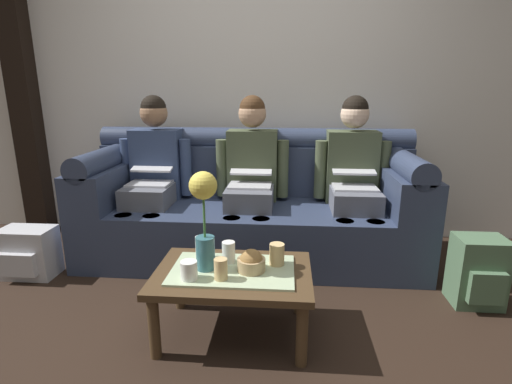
# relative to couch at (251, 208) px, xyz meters

# --- Properties ---
(ground_plane) EXTENTS (14.00, 14.00, 0.00)m
(ground_plane) POSITION_rel_couch_xyz_m (0.00, -1.17, -0.37)
(ground_plane) COLOR black
(back_wall_patterned) EXTENTS (6.00, 0.12, 2.90)m
(back_wall_patterned) POSITION_rel_couch_xyz_m (0.00, 0.53, 1.08)
(back_wall_patterned) COLOR silver
(back_wall_patterned) RESTS_ON ground_plane
(timber_pillar) EXTENTS (0.20, 0.20, 2.90)m
(timber_pillar) POSITION_rel_couch_xyz_m (-2.00, 0.41, 1.08)
(timber_pillar) COLOR black
(timber_pillar) RESTS_ON ground_plane
(couch) EXTENTS (2.50, 0.88, 0.96)m
(couch) POSITION_rel_couch_xyz_m (0.00, 0.00, 0.00)
(couch) COLOR #2D3851
(couch) RESTS_ON ground_plane
(person_left) EXTENTS (0.56, 0.67, 1.22)m
(person_left) POSITION_rel_couch_xyz_m (-0.76, -0.00, 0.29)
(person_left) COLOR #595B66
(person_left) RESTS_ON ground_plane
(person_middle) EXTENTS (0.56, 0.67, 1.22)m
(person_middle) POSITION_rel_couch_xyz_m (0.00, -0.00, 0.29)
(person_middle) COLOR #595B66
(person_middle) RESTS_ON ground_plane
(person_right) EXTENTS (0.56, 0.67, 1.22)m
(person_right) POSITION_rel_couch_xyz_m (0.76, -0.00, 0.29)
(person_right) COLOR #595B66
(person_right) RESTS_ON ground_plane
(coffee_table) EXTENTS (0.80, 0.55, 0.37)m
(coffee_table) POSITION_rel_couch_xyz_m (0.00, -1.06, -0.05)
(coffee_table) COLOR #47331E
(coffee_table) RESTS_ON ground_plane
(flower_vase) EXTENTS (0.14, 0.14, 0.51)m
(flower_vase) POSITION_rel_couch_xyz_m (-0.14, -1.06, 0.31)
(flower_vase) COLOR #336672
(flower_vase) RESTS_ON coffee_table
(snack_bowl) EXTENTS (0.14, 0.14, 0.12)m
(snack_bowl) POSITION_rel_couch_xyz_m (0.10, -1.07, 0.05)
(snack_bowl) COLOR tan
(snack_bowl) RESTS_ON coffee_table
(cup_near_left) EXTENTS (0.07, 0.07, 0.11)m
(cup_near_left) POSITION_rel_couch_xyz_m (-0.04, -1.17, 0.06)
(cup_near_left) COLOR #DBB77A
(cup_near_left) RESTS_ON coffee_table
(cup_near_right) EXTENTS (0.07, 0.07, 0.11)m
(cup_near_right) POSITION_rel_couch_xyz_m (-0.03, -0.98, 0.06)
(cup_near_right) COLOR white
(cup_near_right) RESTS_ON coffee_table
(cup_far_center) EXTENTS (0.06, 0.06, 0.12)m
(cup_far_center) POSITION_rel_couch_xyz_m (-0.19, -0.94, 0.07)
(cup_far_center) COLOR white
(cup_far_center) RESTS_ON coffee_table
(cup_far_left) EXTENTS (0.08, 0.08, 0.09)m
(cup_far_left) POSITION_rel_couch_xyz_m (-0.20, -1.18, 0.05)
(cup_far_left) COLOR white
(cup_far_left) RESTS_ON coffee_table
(cup_far_right) EXTENTS (0.08, 0.08, 0.11)m
(cup_far_right) POSITION_rel_couch_xyz_m (0.22, -0.99, 0.06)
(cup_far_right) COLOR #DBB77A
(cup_far_right) RESTS_ON coffee_table
(backpack_left) EXTENTS (0.35, 0.26, 0.35)m
(backpack_left) POSITION_rel_couch_xyz_m (-1.50, -0.52, -0.20)
(backpack_left) COLOR #B7B7BC
(backpack_left) RESTS_ON ground_plane
(backpack_right) EXTENTS (0.28, 0.26, 0.42)m
(backpack_right) POSITION_rel_couch_xyz_m (1.42, -0.66, -0.16)
(backpack_right) COLOR #4C6B4C
(backpack_right) RESTS_ON ground_plane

